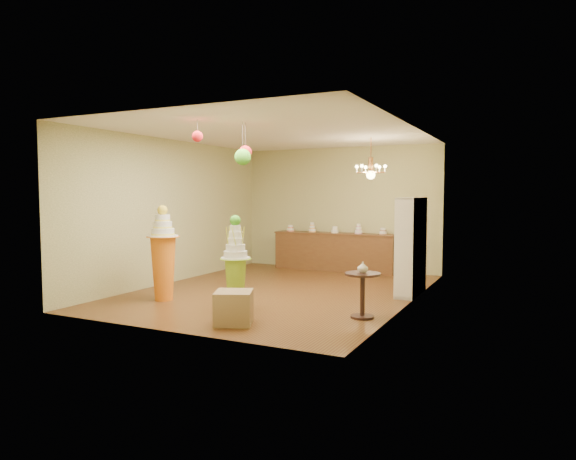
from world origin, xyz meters
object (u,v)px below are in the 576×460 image
at_px(sideboard, 335,251).
at_px(round_table, 363,289).
at_px(pedestal_green, 236,271).
at_px(pedestal_orange, 163,260).

relative_size(sideboard, round_table, 4.44).
relative_size(pedestal_green, pedestal_orange, 0.91).
distance_m(pedestal_green, pedestal_orange, 1.55).
bearing_deg(pedestal_orange, sideboard, 72.67).
bearing_deg(pedestal_green, pedestal_orange, 176.50).
distance_m(pedestal_orange, round_table, 3.56).
height_order(pedestal_green, sideboard, pedestal_green).
distance_m(sideboard, round_table, 4.81).
distance_m(pedestal_green, round_table, 2.04).
height_order(pedestal_orange, sideboard, pedestal_orange).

